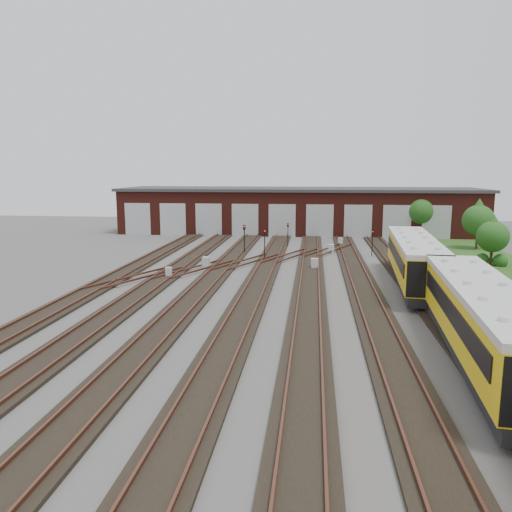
# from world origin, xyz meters

# --- Properties ---
(ground) EXTENTS (120.00, 120.00, 0.00)m
(ground) POSITION_xyz_m (0.00, 0.00, 0.00)
(ground) COLOR #4C4947
(ground) RESTS_ON ground
(track_network) EXTENTS (30.40, 70.00, 0.33)m
(track_network) POSITION_xyz_m (-0.17, 0.59, 0.11)
(track_network) COLOR black
(track_network) RESTS_ON ground
(maintenance_shed) EXTENTS (51.00, 12.50, 6.35)m
(maintenance_shed) POSITION_xyz_m (-0.01, 39.97, 3.20)
(maintenance_shed) COLOR #4E1913
(maintenance_shed) RESTS_ON ground
(metro_train) EXTENTS (4.18, 48.56, 3.39)m
(metro_train) POSITION_xyz_m (10.00, -9.46, 2.06)
(metro_train) COLOR black
(metro_train) RESTS_ON ground
(signal_mast_0) EXTENTS (0.27, 0.25, 3.02)m
(signal_mast_0) POSITION_xyz_m (-2.62, 16.72, 1.93)
(signal_mast_0) COLOR black
(signal_mast_0) RESTS_ON ground
(signal_mast_1) EXTENTS (0.27, 0.25, 3.09)m
(signal_mast_1) POSITION_xyz_m (-5.13, 19.94, 1.99)
(signal_mast_1) COLOR black
(signal_mast_1) RESTS_ON ground
(signal_mast_2) EXTENTS (0.23, 0.21, 2.76)m
(signal_mast_2) POSITION_xyz_m (-0.75, 25.47, 1.76)
(signal_mast_2) COLOR black
(signal_mast_2) RESTS_ON ground
(signal_mast_3) EXTENTS (0.23, 0.21, 2.73)m
(signal_mast_3) POSITION_xyz_m (8.29, 19.65, 1.75)
(signal_mast_3) COLOR black
(signal_mast_3) RESTS_ON ground
(relay_cabinet_0) EXTENTS (0.60, 0.53, 0.88)m
(relay_cabinet_0) POSITION_xyz_m (-9.70, 7.07, 0.44)
(relay_cabinet_0) COLOR #B6B8BC
(relay_cabinet_0) RESTS_ON ground
(relay_cabinet_1) EXTENTS (0.68, 0.61, 0.99)m
(relay_cabinet_1) POSITION_xyz_m (-7.56, 11.77, 0.49)
(relay_cabinet_1) COLOR #B6B8BC
(relay_cabinet_1) RESTS_ON ground
(relay_cabinet_2) EXTENTS (0.66, 0.58, 1.00)m
(relay_cabinet_2) POSITION_xyz_m (2.36, 12.04, 0.50)
(relay_cabinet_2) COLOR #B6B8BC
(relay_cabinet_2) RESTS_ON ground
(relay_cabinet_3) EXTENTS (0.62, 0.56, 0.87)m
(relay_cabinet_3) POSITION_xyz_m (5.44, 27.49, 0.43)
(relay_cabinet_3) COLOR #B6B8BC
(relay_cabinet_3) RESTS_ON ground
(relay_cabinet_4) EXTENTS (0.65, 0.57, 0.97)m
(relay_cabinet_4) POSITION_xyz_m (4.15, 21.19, 0.48)
(relay_cabinet_4) COLOR #B6B8BC
(relay_cabinet_4) RESTS_ON ground
(tree_0) EXTENTS (3.79, 3.79, 6.28)m
(tree_0) POSITION_xyz_m (16.00, 35.00, 4.03)
(tree_0) COLOR #302415
(tree_0) RESTS_ON ground
(tree_1) EXTENTS (3.48, 3.48, 5.77)m
(tree_1) POSITION_xyz_m (20.63, 25.99, 3.71)
(tree_1) COLOR #302415
(tree_1) RESTS_ON ground
(tree_3) EXTENTS (2.93, 2.93, 4.85)m
(tree_3) POSITION_xyz_m (18.80, 15.70, 3.11)
(tree_3) COLOR #302415
(tree_3) RESTS_ON ground
(bush_1) EXTENTS (1.36, 1.36, 1.36)m
(bush_1) POSITION_xyz_m (19.58, 15.52, 0.68)
(bush_1) COLOR #124012
(bush_1) RESTS_ON ground
(bush_2) EXTENTS (1.29, 1.29, 1.29)m
(bush_2) POSITION_xyz_m (18.19, 16.26, 0.65)
(bush_2) COLOR #124012
(bush_2) RESTS_ON ground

